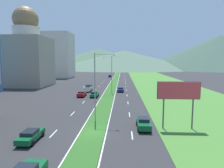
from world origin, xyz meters
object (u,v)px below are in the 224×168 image
Objects in this scene: car_2 at (121,89)px; car_6 at (94,94)px; billboard_roadside at (179,93)px; street_lamp_mid at (111,73)px; pickup_truck_0 at (88,88)px; car_4 at (31,135)px; car_5 at (110,76)px; street_lamp_near at (97,83)px; car_1 at (143,123)px; car_0 at (82,94)px.

car_2 is 1.05× the size of car_6.
street_lamp_mid is at bearing 110.56° from billboard_roadside.
street_lamp_mid is at bearing -116.35° from pickup_truck_0.
street_lamp_mid is 35.78m from car_4.
car_5 is (-6.88, 55.15, 0.01)m from car_2.
car_4 is 93.43m from car_5.
street_lamp_near is 2.25× the size of car_2.
car_2 is at bearing -172.89° from car_5.
car_5 is at bearing 93.96° from street_lamp_mid.
billboard_roadside is at bearing -74.48° from car_4.
pickup_truck_0 is at bearing -157.47° from car_1.
billboard_roadside reaches higher than car_1.
car_6 is at bearing -156.35° from car_1.
street_lamp_near is 21.85m from car_6.
car_4 is (-18.38, -5.10, -4.38)m from billboard_roadside.
car_6 is at bearing 122.49° from billboard_roadside.
car_2 is 11.67m from car_6.
car_0 is 27.72m from car_1.
car_2 is (-3.57, 33.15, -0.06)m from car_1.
billboard_roadside is 38.17m from pickup_truck_0.
car_0 is 1.09× the size of car_5.
car_4 is (-6.87, -7.83, -5.34)m from street_lamp_near.
car_5 is 64.64m from car_6.
car_1 reaches higher than car_2.
street_lamp_near is 1.59× the size of billboard_roadside.
street_lamp_mid is at bearing -34.11° from car_6.
street_lamp_near is 9.05m from car_1.
car_1 is 88.92m from car_5.
street_lamp_near is 11.71m from car_4.
street_lamp_mid is 10.71m from car_0.
car_1 is 0.78× the size of pickup_truck_0.
street_lamp_near is 2.39× the size of car_0.
street_lamp_mid reaches higher than car_2.
car_1 is at bearing -69.67° from car_4.
car_6 is at bearing 99.59° from street_lamp_near.
car_6 is (3.34, 28.73, 0.03)m from car_4.
street_lamp_mid is 2.47× the size of car_4.
pickup_truck_0 is at bearing 119.09° from billboard_roadside.
car_4 is at bearing -179.90° from pickup_truck_0.
street_lamp_mid is 2.56× the size of car_1.
street_lamp_near is 0.98× the size of street_lamp_mid.
car_1 is at bearing -77.81° from street_lamp_mid.
car_2 is 10.19m from pickup_truck_0.
billboard_roadside is at bearing -142.32° from car_0.
billboard_roadside reaches higher than car_2.
car_2 is 1.07× the size of car_4.
car_0 is (-18.52, 23.99, -4.33)m from billboard_roadside.
car_5 is (3.25, 93.38, 0.02)m from car_4.
street_lamp_mid is at bearing -167.81° from car_1.
car_4 is (-10.12, -38.22, -0.01)m from car_2.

